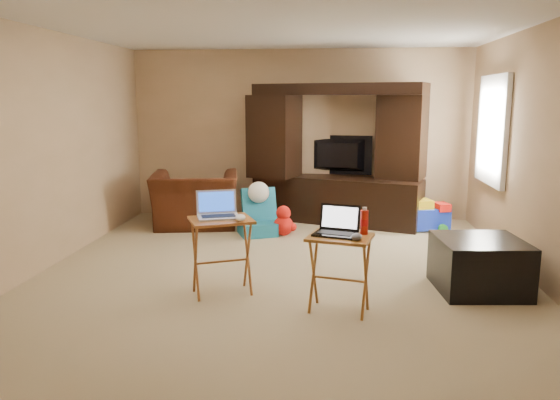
# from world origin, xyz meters

# --- Properties ---
(floor) EXTENTS (5.50, 5.50, 0.00)m
(floor) POSITION_xyz_m (0.00, 0.00, 0.00)
(floor) COLOR tan
(floor) RESTS_ON ground
(ceiling) EXTENTS (5.50, 5.50, 0.00)m
(ceiling) POSITION_xyz_m (0.00, 0.00, 2.50)
(ceiling) COLOR silver
(ceiling) RESTS_ON ground
(wall_back) EXTENTS (5.00, 0.00, 5.00)m
(wall_back) POSITION_xyz_m (0.00, 2.75, 1.25)
(wall_back) COLOR tan
(wall_back) RESTS_ON ground
(wall_front) EXTENTS (5.00, 0.00, 5.00)m
(wall_front) POSITION_xyz_m (0.00, -2.75, 1.25)
(wall_front) COLOR tan
(wall_front) RESTS_ON ground
(wall_left) EXTENTS (0.00, 5.50, 5.50)m
(wall_left) POSITION_xyz_m (-2.50, 0.00, 1.25)
(wall_left) COLOR tan
(wall_left) RESTS_ON ground
(wall_right) EXTENTS (0.00, 5.50, 5.50)m
(wall_right) POSITION_xyz_m (2.50, 0.00, 1.25)
(wall_right) COLOR tan
(wall_right) RESTS_ON ground
(window_pane) EXTENTS (0.00, 1.20, 1.20)m
(window_pane) POSITION_xyz_m (2.48, 1.55, 1.40)
(window_pane) COLOR white
(window_pane) RESTS_ON ground
(window_frame) EXTENTS (0.06, 1.14, 1.34)m
(window_frame) POSITION_xyz_m (2.46, 1.55, 1.40)
(window_frame) COLOR white
(window_frame) RESTS_ON ground
(entertainment_center) EXTENTS (2.50, 1.37, 1.99)m
(entertainment_center) POSITION_xyz_m (0.57, 2.42, 1.00)
(entertainment_center) COLOR black
(entertainment_center) RESTS_ON floor
(television) EXTENTS (1.02, 0.29, 0.58)m
(television) POSITION_xyz_m (0.57, 2.65, 0.96)
(television) COLOR black
(television) RESTS_ON entertainment_center
(recliner) EXTENTS (1.34, 1.22, 0.76)m
(recliner) POSITION_xyz_m (-1.41, 1.94, 0.38)
(recliner) COLOR #461F0F
(recliner) RESTS_ON floor
(child_rocker) EXTENTS (0.63, 0.66, 0.62)m
(child_rocker) POSITION_xyz_m (-0.47, 1.54, 0.31)
(child_rocker) COLOR teal
(child_rocker) RESTS_ON floor
(plush_toy) EXTENTS (0.36, 0.30, 0.40)m
(plush_toy) POSITION_xyz_m (-0.13, 1.54, 0.20)
(plush_toy) COLOR red
(plush_toy) RESTS_ON floor
(push_toy) EXTENTS (0.67, 0.55, 0.44)m
(push_toy) POSITION_xyz_m (1.81, 2.02, 0.22)
(push_toy) COLOR blue
(push_toy) RESTS_ON floor
(ottoman) EXTENTS (0.84, 0.84, 0.49)m
(ottoman) POSITION_xyz_m (1.89, -0.37, 0.25)
(ottoman) COLOR black
(ottoman) RESTS_ON floor
(tray_table_left) EXTENTS (0.68, 0.62, 0.71)m
(tray_table_left) POSITION_xyz_m (-0.49, -0.70, 0.36)
(tray_table_left) COLOR #A25527
(tray_table_left) RESTS_ON floor
(tray_table_right) EXTENTS (0.59, 0.52, 0.66)m
(tray_table_right) POSITION_xyz_m (0.58, -1.03, 0.33)
(tray_table_right) COLOR #A56528
(tray_table_right) RESTS_ON floor
(laptop_left) EXTENTS (0.45, 0.41, 0.24)m
(laptop_left) POSITION_xyz_m (-0.52, -0.67, 0.83)
(laptop_left) COLOR silver
(laptop_left) RESTS_ON tray_table_left
(laptop_right) EXTENTS (0.41, 0.37, 0.24)m
(laptop_right) POSITION_xyz_m (0.54, -1.01, 0.78)
(laptop_right) COLOR black
(laptop_right) RESTS_ON tray_table_right
(mouse_left) EXTENTS (0.10, 0.15, 0.06)m
(mouse_left) POSITION_xyz_m (-0.30, -0.77, 0.74)
(mouse_left) COLOR white
(mouse_left) RESTS_ON tray_table_left
(mouse_right) EXTENTS (0.10, 0.14, 0.06)m
(mouse_right) POSITION_xyz_m (0.71, -1.15, 0.69)
(mouse_right) COLOR #3F3F44
(mouse_right) RESTS_ON tray_table_right
(water_bottle) EXTENTS (0.07, 0.07, 0.20)m
(water_bottle) POSITION_xyz_m (0.78, -0.95, 0.76)
(water_bottle) COLOR red
(water_bottle) RESTS_ON tray_table_right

